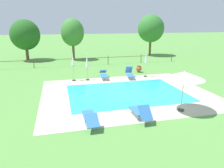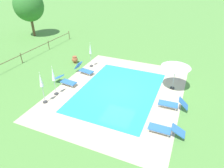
# 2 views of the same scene
# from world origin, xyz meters

# --- Properties ---
(ground_plane) EXTENTS (160.00, 160.00, 0.00)m
(ground_plane) POSITION_xyz_m (0.00, 0.00, 0.00)
(ground_plane) COLOR #599342
(pool_deck_paving) EXTENTS (11.94, 9.48, 0.01)m
(pool_deck_paving) POSITION_xyz_m (0.00, 0.00, 0.00)
(pool_deck_paving) COLOR beige
(pool_deck_paving) RESTS_ON ground
(swimming_pool_water) EXTENTS (8.26, 5.80, 0.01)m
(swimming_pool_water) POSITION_xyz_m (0.00, 0.00, 0.01)
(swimming_pool_water) COLOR #2DB7C6
(swimming_pool_water) RESTS_ON ground
(pool_coping_rim) EXTENTS (8.74, 6.28, 0.01)m
(pool_coping_rim) POSITION_xyz_m (0.00, 0.00, 0.01)
(pool_coping_rim) COLOR beige
(pool_coping_rim) RESTS_ON ground
(sun_lounger_north_near_steps) EXTENTS (0.80, 2.11, 0.73)m
(sun_lounger_north_near_steps) POSITION_xyz_m (-0.75, 4.36, 0.35)
(sun_lounger_north_near_steps) COLOR #3370BC
(sun_lounger_north_near_steps) RESTS_ON ground
(sun_lounger_north_mid) EXTENTS (0.61, 2.07, 0.73)m
(sun_lounger_north_mid) POSITION_xyz_m (-3.29, -4.14, 0.36)
(sun_lounger_north_mid) COLOR #3370BC
(sun_lounger_north_mid) RESTS_ON ground
(sun_lounger_north_far) EXTENTS (0.89, 1.91, 1.01)m
(sun_lounger_north_far) POSITION_xyz_m (1.59, 3.97, 0.40)
(sun_lounger_north_far) COLOR #3370BC
(sun_lounger_north_far) RESTS_ON ground
(sun_lounger_north_end) EXTENTS (0.67, 1.96, 0.92)m
(sun_lounger_north_end) POSITION_xyz_m (-0.64, -4.17, 0.38)
(sun_lounger_north_end) COLOR #3370BC
(sun_lounger_north_end) RESTS_ON ground
(patio_umbrella_open_foreground) EXTENTS (2.22, 2.22, 2.36)m
(patio_umbrella_open_foreground) POSITION_xyz_m (2.05, -3.81, 2.10)
(patio_umbrella_open_foreground) COLOR #383838
(patio_umbrella_open_foreground) RESTS_ON ground
(patio_umbrella_closed_row_west) EXTENTS (0.32, 0.32, 2.41)m
(patio_umbrella_closed_row_west) POSITION_xyz_m (3.16, 4.09, 1.58)
(patio_umbrella_closed_row_west) COLOR #383838
(patio_umbrella_closed_row_west) RESTS_ON ground
(patio_umbrella_closed_row_mid_west) EXTENTS (0.32, 0.32, 2.44)m
(patio_umbrella_closed_row_mid_west) POSITION_xyz_m (-3.45, 4.28, 1.66)
(patio_umbrella_closed_row_mid_west) COLOR #383838
(patio_umbrella_closed_row_mid_west) RESTS_ON ground
(patio_umbrella_closed_row_mid_east) EXTENTS (0.32, 0.32, 2.36)m
(patio_umbrella_closed_row_mid_east) POSITION_xyz_m (-2.26, 4.21, 1.57)
(patio_umbrella_closed_row_mid_east) COLOR #383838
(patio_umbrella_closed_row_mid_east) RESTS_ON ground
(terracotta_urn_near_fence) EXTENTS (0.58, 0.58, 0.71)m
(terracotta_urn_near_fence) POSITION_xyz_m (3.23, 5.97, 0.38)
(terracotta_urn_near_fence) COLOR #A85B38
(terracotta_urn_near_fence) RESTS_ON ground
(perimeter_fence) EXTENTS (21.36, 0.08, 1.05)m
(perimeter_fence) POSITION_xyz_m (-0.96, 10.90, 0.71)
(perimeter_fence) COLOR brown
(perimeter_fence) RESTS_ON ground
(tree_west_mid) EXTENTS (3.88, 3.88, 6.02)m
(tree_west_mid) POSITION_xyz_m (8.99, 16.26, 3.99)
(tree_west_mid) COLOR brown
(tree_west_mid) RESTS_ON ground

